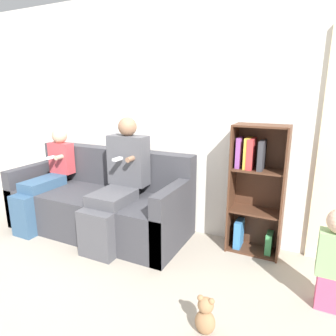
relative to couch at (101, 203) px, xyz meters
name	(u,v)px	position (x,y,z in m)	size (l,w,h in m)	color
ground_plane	(90,255)	(0.26, -0.51, -0.31)	(14.00, 14.00, 0.00)	#9E9384
back_wall	(138,115)	(0.26, 0.44, 0.97)	(10.00, 0.06, 2.55)	silver
couch	(101,203)	(0.00, 0.00, 0.00)	(2.01, 0.83, 0.89)	#38383D
adult_seated	(118,180)	(0.35, -0.12, 0.35)	(0.42, 0.75, 1.28)	#47474C
child_seated	(46,178)	(-0.65, -0.16, 0.26)	(0.30, 0.77, 1.11)	#335170
toddler_standing	(335,258)	(2.31, -0.32, 0.09)	(0.23, 0.18, 0.77)	#DB4C75
bookshelf	(255,188)	(1.64, 0.29, 0.34)	(0.49, 0.29, 1.25)	#4C2D1E
teddy_bear	(205,316)	(1.58, -0.95, -0.18)	(0.14, 0.11, 0.27)	#936B47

